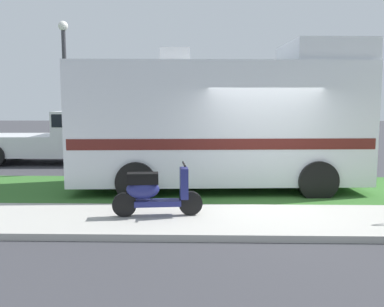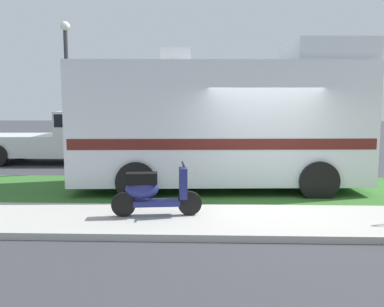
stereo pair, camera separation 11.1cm
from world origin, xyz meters
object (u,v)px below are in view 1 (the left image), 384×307
Objects in this scene: motorhome_rv at (222,122)px; scooter at (154,191)px; pickup_truck_near at (70,135)px; street_lamp_post at (65,84)px.

motorhome_rv is 3.30m from scooter.
pickup_truck_near is at bearing 138.19° from motorhome_rv.
scooter is 8.45m from pickup_truck_near.
pickup_truck_near is (-5.26, 4.71, -0.73)m from motorhome_rv.
pickup_truck_near is 1.28× the size of street_lamp_post.
pickup_truck_near is at bearing 106.29° from street_lamp_post.
motorhome_rv is at bearing -41.81° from pickup_truck_near.
scooter is at bearing -116.07° from motorhome_rv.
pickup_truck_near is 3.37m from street_lamp_post.
street_lamp_post is at bearing 156.68° from motorhome_rv.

